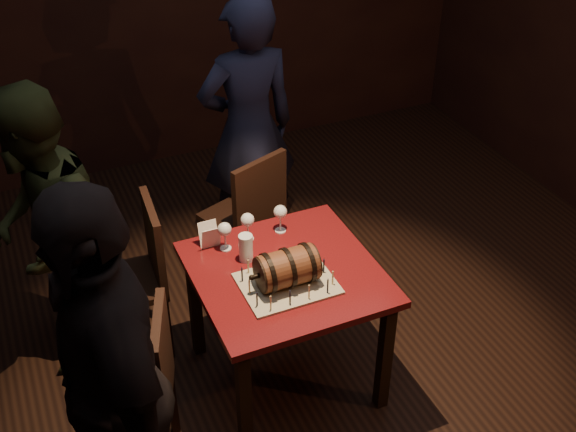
{
  "coord_description": "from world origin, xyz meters",
  "views": [
    {
      "loc": [
        -1.25,
        -2.68,
        3.01
      ],
      "look_at": [
        -0.06,
        0.05,
        0.95
      ],
      "focal_mm": 45.0,
      "sensor_mm": 36.0,
      "label": 1
    }
  ],
  "objects": [
    {
      "name": "birthday_candles",
      "position": [
        -0.18,
        -0.22,
        0.8
      ],
      "size": [
        0.4,
        0.3,
        0.09
      ],
      "color": "#E3C788",
      "rests_on": "cake_board"
    },
    {
      "name": "menu_card",
      "position": [
        -0.42,
        0.22,
        0.81
      ],
      "size": [
        0.1,
        0.05,
        0.13
      ],
      "primitive_type": null,
      "color": "white",
      "rests_on": "pub_table"
    },
    {
      "name": "room_shell",
      "position": [
        0.0,
        0.0,
        1.4
      ],
      "size": [
        5.04,
        5.04,
        2.8
      ],
      "color": "black",
      "rests_on": "ground"
    },
    {
      "name": "chair_left_front",
      "position": [
        -0.95,
        -0.36,
        0.52
      ],
      "size": [
        0.51,
        0.51,
        0.93
      ],
      "color": "black",
      "rests_on": "ground"
    },
    {
      "name": "wine_glass_right",
      "position": [
        -0.03,
        0.2,
        0.87
      ],
      "size": [
        0.07,
        0.07,
        0.16
      ],
      "color": "silver",
      "rests_on": "pub_table"
    },
    {
      "name": "wine_glass_left",
      "position": [
        -0.36,
        0.17,
        0.87
      ],
      "size": [
        0.07,
        0.07,
        0.16
      ],
      "color": "silver",
      "rests_on": "pub_table"
    },
    {
      "name": "person_back",
      "position": [
        0.14,
        1.13,
        0.87
      ],
      "size": [
        0.64,
        0.42,
        1.75
      ],
      "primitive_type": "imported",
      "rotation": [
        0.0,
        0.0,
        3.14
      ],
      "color": "#1A1C34",
      "rests_on": "ground"
    },
    {
      "name": "pint_of_ale",
      "position": [
        -0.29,
        0.04,
        0.82
      ],
      "size": [
        0.07,
        0.07,
        0.15
      ],
      "color": "silver",
      "rests_on": "pub_table"
    },
    {
      "name": "pub_table",
      "position": [
        -0.14,
        -0.12,
        0.64
      ],
      "size": [
        0.9,
        0.9,
        0.75
      ],
      "color": "#4C0C10",
      "rests_on": "ground"
    },
    {
      "name": "chair_back",
      "position": [
        -0.01,
        0.74,
        0.52
      ],
      "size": [
        0.52,
        0.52,
        0.93
      ],
      "color": "black",
      "rests_on": "ground"
    },
    {
      "name": "person_left_rear",
      "position": [
        -1.2,
        0.59,
        0.81
      ],
      "size": [
        0.75,
        0.89,
        1.62
      ],
      "primitive_type": "imported",
      "rotation": [
        0.0,
        0.0,
        -1.77
      ],
      "color": "#313A1D",
      "rests_on": "ground"
    },
    {
      "name": "barrel_cake",
      "position": [
        -0.18,
        -0.22,
        0.85
      ],
      "size": [
        0.34,
        0.2,
        0.2
      ],
      "color": "brown",
      "rests_on": "cake_board"
    },
    {
      "name": "chair_left_rear",
      "position": [
        -0.77,
        0.46,
        0.52
      ],
      "size": [
        0.43,
        0.43,
        0.93
      ],
      "color": "black",
      "rests_on": "ground"
    },
    {
      "name": "person_left_front",
      "position": [
        -1.11,
        -0.68,
        0.92
      ],
      "size": [
        0.52,
        1.1,
        1.83
      ],
      "primitive_type": "imported",
      "rotation": [
        0.0,
        0.0,
        -1.5
      ],
      "color": "black",
      "rests_on": "ground"
    },
    {
      "name": "wine_glass_mid",
      "position": [
        -0.22,
        0.2,
        0.87
      ],
      "size": [
        0.07,
        0.07,
        0.16
      ],
      "color": "silver",
      "rests_on": "pub_table"
    },
    {
      "name": "cake_board",
      "position": [
        -0.18,
        -0.22,
        0.76
      ],
      "size": [
        0.45,
        0.35,
        0.01
      ],
      "primitive_type": "cube",
      "color": "#A9A288",
      "rests_on": "pub_table"
    }
  ]
}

